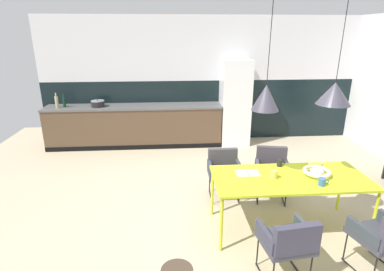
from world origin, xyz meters
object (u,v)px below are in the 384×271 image
at_px(mug_wide_latte, 280,163).
at_px(cooking_pot, 98,104).
at_px(pendant_lamp_over_table_near, 266,98).
at_px(bottle_vinegar_dark, 57,102).
at_px(dining_table, 290,180).
at_px(fruit_bowl, 317,172).
at_px(open_book, 248,173).
at_px(armchair_head_of_table, 289,240).
at_px(armchair_facing_counter, 224,167).
at_px(pendant_lamp_over_table_far, 334,93).
at_px(mug_short_terracotta, 322,182).
at_px(mug_dark_espresso, 274,175).
at_px(mug_glass_clear, 321,166).
at_px(bottle_wine_green, 64,102).
at_px(armchair_by_stool, 272,167).
at_px(refrigerator_column, 235,103).

distance_m(mug_wide_latte, cooking_pot, 4.21).
bearing_deg(pendant_lamp_over_table_near, bottle_vinegar_dark, 137.26).
height_order(dining_table, fruit_bowl, fruit_bowl).
distance_m(open_book, bottle_vinegar_dark, 4.62).
xyz_separation_m(armchair_head_of_table, fruit_bowl, (0.67, 0.89, 0.29)).
xyz_separation_m(armchair_facing_counter, open_book, (0.16, -0.77, 0.27)).
bearing_deg(mug_wide_latte, dining_table, -86.41).
height_order(cooking_pot, pendant_lamp_over_table_far, pendant_lamp_over_table_far).
bearing_deg(pendant_lamp_over_table_near, open_book, 139.82).
bearing_deg(mug_short_terracotta, fruit_bowl, 78.32).
bearing_deg(mug_dark_espresso, cooking_pot, 130.49).
relative_size(mug_short_terracotta, bottle_vinegar_dark, 0.40).
xyz_separation_m(armchair_facing_counter, fruit_bowl, (1.00, -0.90, 0.31)).
relative_size(open_book, mug_glass_clear, 2.48).
bearing_deg(pendant_lamp_over_table_far, armchair_facing_counter, 138.13).
height_order(dining_table, bottle_wine_green, bottle_wine_green).
height_order(mug_short_terracotta, bottle_wine_green, bottle_wine_green).
bearing_deg(mug_glass_clear, mug_wide_latte, 165.03).
xyz_separation_m(armchair_by_stool, armchair_head_of_table, (-0.38, -1.69, -0.01)).
bearing_deg(mug_dark_espresso, mug_glass_clear, 17.13).
distance_m(refrigerator_column, cooking_pot, 3.02).
bearing_deg(open_book, fruit_bowl, -8.50).
relative_size(open_book, cooking_pot, 1.02).
distance_m(dining_table, mug_glass_clear, 0.52).
relative_size(armchair_facing_counter, mug_dark_espresso, 5.38).
bearing_deg(bottle_wine_green, dining_table, -41.34).
height_order(mug_short_terracotta, bottle_vinegar_dark, bottle_vinegar_dark).
bearing_deg(mug_short_terracotta, dining_table, 139.65).
height_order(armchair_head_of_table, armchair_facing_counter, armchair_head_of_table).
distance_m(armchair_facing_counter, pendant_lamp_over_table_far, 1.93).
xyz_separation_m(armchair_head_of_table, open_book, (-0.17, 1.02, 0.24)).
distance_m(refrigerator_column, bottle_vinegar_dark, 3.88).
distance_m(mug_dark_espresso, pendant_lamp_over_table_far, 1.17).
xyz_separation_m(open_book, bottle_wine_green, (-3.23, 3.15, 0.29)).
xyz_separation_m(refrigerator_column, armchair_by_stool, (0.06, -2.50, -0.44)).
bearing_deg(open_book, mug_dark_espresso, -28.51).
relative_size(armchair_head_of_table, open_book, 2.61).
relative_size(armchair_head_of_table, cooking_pot, 2.67).
xyz_separation_m(fruit_bowl, bottle_wine_green, (-4.07, 3.28, 0.24)).
bearing_deg(bottle_wine_green, armchair_facing_counter, -37.81).
distance_m(cooking_pot, bottle_vinegar_dark, 0.86).
xyz_separation_m(fruit_bowl, bottle_vinegar_dark, (-4.22, 3.26, 0.25)).
relative_size(armchair_by_stool, mug_dark_espresso, 5.75).
relative_size(cooking_pot, pendant_lamp_over_table_far, 0.26).
bearing_deg(bottle_vinegar_dark, pendant_lamp_over_table_far, -37.73).
height_order(refrigerator_column, mug_glass_clear, refrigerator_column).
xyz_separation_m(bottle_vinegar_dark, pendant_lamp_over_table_near, (3.50, -3.23, 0.69)).
distance_m(armchair_by_stool, mug_dark_espresso, 0.92).
bearing_deg(armchair_facing_counter, refrigerator_column, -105.16).
height_order(fruit_bowl, mug_dark_espresso, mug_dark_espresso).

